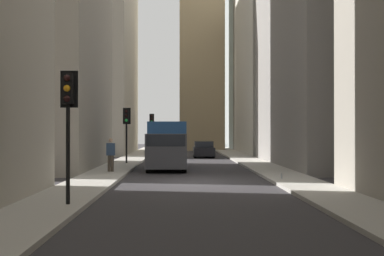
{
  "coord_description": "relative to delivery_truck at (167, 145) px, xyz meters",
  "views": [
    {
      "loc": [
        -22.79,
        0.61,
        2.28
      ],
      "look_at": [
        14.05,
        -0.22,
        2.52
      ],
      "focal_mm": 47.51,
      "sensor_mm": 36.0,
      "label": 1
    }
  ],
  "objects": [
    {
      "name": "pedestrian",
      "position": [
        -3.17,
        2.94,
        -0.35
      ],
      "size": [
        0.26,
        0.44,
        1.77
      ],
      "color": "#473D33",
      "rests_on": "sidewalk_right"
    },
    {
      "name": "traffic_light_midblock",
      "position": [
        3.96,
        2.86,
        1.41
      ],
      "size": [
        0.43,
        0.52,
        3.73
      ],
      "color": "black",
      "rests_on": "sidewalk_right"
    },
    {
      "name": "ground_plane",
      "position": [
        -7.49,
        -1.4,
        -1.46
      ],
      "size": [
        135.0,
        135.0,
        0.0
      ],
      "primitive_type": "plane",
      "color": "#302D30"
    },
    {
      "name": "traffic_light_foreground",
      "position": [
        -15.29,
        2.53,
        1.58
      ],
      "size": [
        0.43,
        0.52,
        3.95
      ],
      "color": "black",
      "rests_on": "sidewalk_right"
    },
    {
      "name": "discarded_bottle",
      "position": [
        -7.46,
        -5.35,
        -1.21
      ],
      "size": [
        0.07,
        0.07,
        0.27
      ],
      "color": "#999EA3",
      "rests_on": "sidewalk_left"
    },
    {
      "name": "building_left_midfar",
      "position": [
        3.07,
        -12.0,
        8.55
      ],
      "size": [
        17.19,
        10.0,
        20.01
      ],
      "color": "gray",
      "rests_on": "ground_plane"
    },
    {
      "name": "sidewalk_left",
      "position": [
        -7.49,
        -5.9,
        -1.39
      ],
      "size": [
        90.0,
        2.2,
        0.14
      ],
      "primitive_type": "cube",
      "color": "#A8A399",
      "rests_on": "ground_plane"
    },
    {
      "name": "sidewalk_right",
      "position": [
        -7.49,
        3.1,
        -1.39
      ],
      "size": [
        90.0,
        2.2,
        0.14
      ],
      "primitive_type": "cube",
      "color": "#A8A399",
      "rests_on": "ground_plane"
    },
    {
      "name": "building_right_far",
      "position": [
        21.72,
        9.19,
        10.76
      ],
      "size": [
        14.59,
        10.5,
        24.42
      ],
      "color": "#A8A091",
      "rests_on": "ground_plane"
    },
    {
      "name": "delivery_truck",
      "position": [
        0.0,
        0.0,
        0.0
      ],
      "size": [
        6.46,
        2.25,
        2.84
      ],
      "color": "#285699",
      "rests_on": "ground_plane"
    },
    {
      "name": "sedan_black",
      "position": [
        13.98,
        -2.8,
        -0.8
      ],
      "size": [
        4.3,
        1.78,
        1.42
      ],
      "color": "black",
      "rests_on": "ground_plane"
    },
    {
      "name": "traffic_light_far_junction",
      "position": [
        25.84,
        2.41,
        1.68
      ],
      "size": [
        0.43,
        0.52,
        4.08
      ],
      "color": "black",
      "rests_on": "sidewalk_right"
    }
  ]
}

